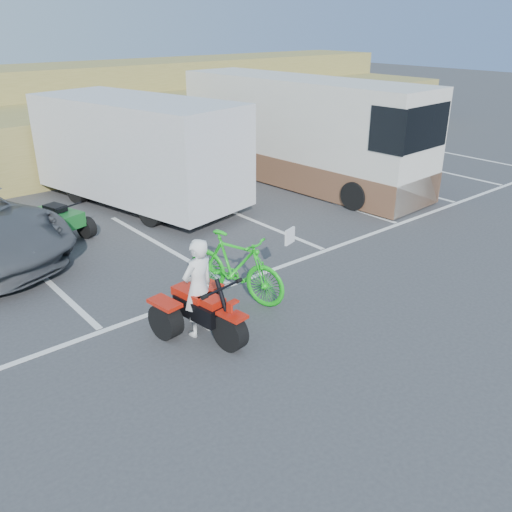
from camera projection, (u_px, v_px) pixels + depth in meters
ground at (319, 335)px, 8.92m from camera, size 100.00×100.00×0.00m
parking_stripes at (217, 249)px, 12.29m from camera, size 28.00×5.16×0.01m
grass_embankment at (7, 122)px, 19.25m from camera, size 40.00×8.50×3.10m
red_trike_atv at (207, 336)px, 8.90m from camera, size 1.42×1.77×1.05m
rider at (198, 288)px, 8.66m from camera, size 0.66×0.48×1.67m
green_dirt_bike at (235, 266)px, 9.90m from camera, size 1.17×2.19×1.27m
cargo_trailer at (138, 149)px, 14.67m from camera, size 3.70×6.57×2.89m
rv_motorhome at (299, 138)px, 16.99m from camera, size 2.72×8.84×3.14m
quad_atv_green at (60, 239)px, 12.84m from camera, size 1.44×1.69×0.94m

